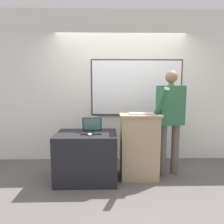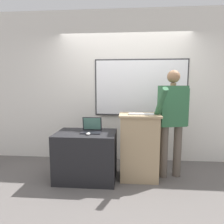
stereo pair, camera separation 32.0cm
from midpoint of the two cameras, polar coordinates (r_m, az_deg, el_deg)
name	(u,v)px [view 2 (the right image)]	position (r m, az deg, el deg)	size (l,w,h in m)	color
ground_plane	(122,189)	(3.13, 6.10, -21.14)	(30.00, 30.00, 0.00)	#5B5654
back_wall	(125,87)	(4.01, 6.09, 7.02)	(6.40, 0.17, 2.93)	silver
lectern_podium	(139,146)	(3.30, 10.56, -9.68)	(0.64, 0.48, 1.06)	tan
side_desk	(86,156)	(3.29, -4.54, -12.36)	(0.95, 0.66, 0.77)	black
person_presenter	(172,116)	(3.38, 19.43, -1.22)	(0.59, 0.61, 1.74)	brown
laptop	(92,128)	(3.19, -3.02, -4.58)	(0.31, 0.25, 0.23)	black
wireless_keyboard	(141,114)	(3.13, 11.23, -0.58)	(0.38, 0.13, 0.02)	silver
computer_mouse_by_laptop	(88,134)	(3.02, -3.81, -6.25)	(0.06, 0.10, 0.03)	silver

